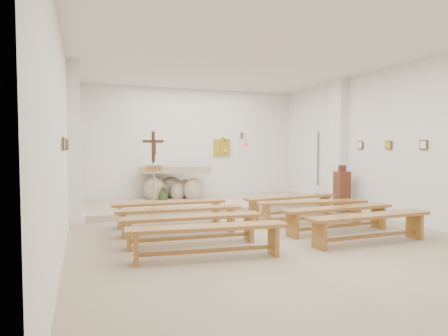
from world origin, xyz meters
name	(u,v)px	position (x,y,z in m)	size (l,w,h in m)	color
ground	(254,231)	(0.00, 0.00, 0.00)	(7.00, 10.00, 0.00)	tan
wall_left	(64,143)	(-3.49, 0.00, 1.75)	(0.02, 10.00, 3.50)	white
wall_right	(396,144)	(3.49, 0.00, 1.75)	(0.02, 10.00, 3.50)	white
wall_back	(190,145)	(0.00, 4.99, 1.75)	(7.00, 0.02, 3.50)	white
ceiling	(255,54)	(0.00, 0.00, 3.49)	(7.00, 10.00, 0.02)	silver
sanctuary_platform	(204,204)	(0.00, 3.50, 0.07)	(6.98, 3.00, 0.15)	beige
pilaster_left	(74,144)	(-3.37, 2.00, 1.75)	(0.26, 0.55, 3.50)	white
pilaster_right	(338,144)	(3.37, 2.00, 1.75)	(0.26, 0.55, 3.50)	white
gold_wall_relief	(222,148)	(1.05, 4.96, 1.65)	(0.55, 0.04, 0.55)	gold
sanctuary_lamp	(245,143)	(1.75, 4.71, 1.81)	(0.11, 0.36, 0.44)	black
station_frame_left_front	(63,144)	(-3.47, -0.80, 1.72)	(0.03, 0.20, 0.20)	#44321D
station_frame_left_mid	(66,144)	(-3.47, 0.20, 1.72)	(0.03, 0.20, 0.20)	#44321D
station_frame_left_rear	(68,145)	(-3.47, 1.20, 1.72)	(0.03, 0.20, 0.20)	#44321D
station_frame_right_front	(423,145)	(3.47, -0.80, 1.72)	(0.03, 0.20, 0.20)	#44321D
station_frame_right_mid	(389,145)	(3.47, 0.20, 1.72)	(0.03, 0.20, 0.20)	#44321D
station_frame_right_rear	(360,145)	(3.47, 1.20, 1.72)	(0.03, 0.20, 0.20)	#44321D
radiator_left	(73,207)	(-3.43, 2.70, 0.27)	(0.10, 0.85, 0.52)	silver
radiator_right	(324,195)	(3.43, 2.70, 0.27)	(0.10, 0.85, 0.52)	silver
altar	(175,185)	(-0.62, 4.41, 0.55)	(2.19, 1.45, 1.05)	#C1AD93
lectern	(154,187)	(-1.59, 2.39, 0.70)	(0.45, 0.40, 1.12)	tan
crucifix_stand	(153,163)	(-1.46, 3.18, 1.27)	(0.57, 0.25, 1.93)	#372011
potted_plant	(164,191)	(-1.00, 4.20, 0.39)	(0.44, 0.38, 0.48)	#2F5120
donation_pedestal	(342,191)	(3.10, 1.43, 0.53)	(0.33, 0.33, 1.21)	#512617
bench_left_front	(169,207)	(-1.47, 1.15, 0.38)	(2.41, 0.41, 0.51)	olive
bench_right_front	(291,201)	(1.47, 1.15, 0.38)	(2.44, 0.68, 0.51)	olive
bench_left_second	(179,214)	(-1.47, 0.23, 0.38)	(2.43, 0.50, 0.51)	olive
bench_right_second	(312,207)	(1.47, 0.23, 0.38)	(2.44, 0.71, 0.51)	olive
bench_left_third	(192,223)	(-1.47, -0.69, 0.38)	(2.43, 0.51, 0.51)	olive
bench_right_third	(338,213)	(1.47, -0.69, 0.38)	(2.43, 0.55, 0.51)	olive
bench_left_fourth	(208,234)	(-1.47, -1.61, 0.38)	(2.44, 0.62, 0.51)	olive
bench_right_fourth	(370,222)	(1.47, -1.61, 0.38)	(2.42, 0.49, 0.51)	olive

